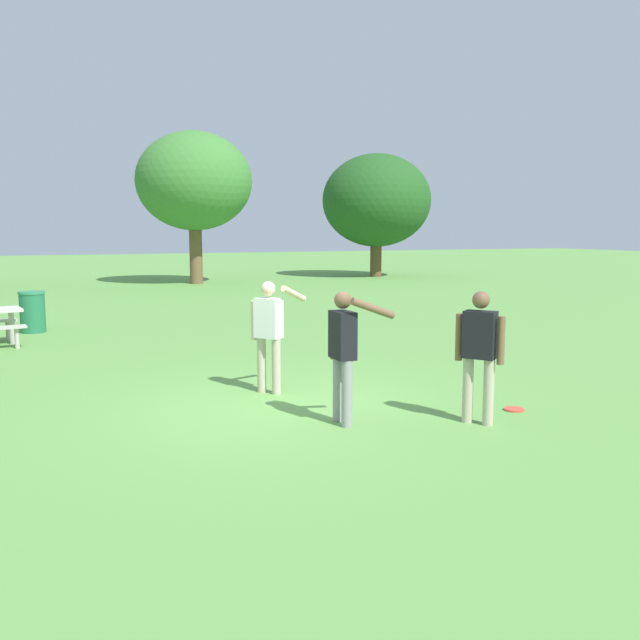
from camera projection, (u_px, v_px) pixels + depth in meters
The scene contains 8 objects.
ground_plane at pixel (286, 407), 9.07m from camera, with size 120.00×120.00×0.00m, color #609947.
person_thrower at pixel (269, 328), 9.73m from camera, with size 0.83×0.51×1.64m.
person_catcher at pixel (479, 348), 8.17m from camera, with size 0.40×0.51×1.64m.
person_bystander at pixel (344, 347), 8.15m from camera, with size 0.67×0.62×1.64m.
frisbee at pixel (514, 409), 8.90m from camera, with size 0.26×0.26×0.03m, color #E04733.
trash_can_beside_table at pixel (33, 312), 15.59m from camera, with size 0.59×0.59×0.96m.
tree_slender_mid at pixel (194, 182), 29.23m from camera, with size 5.03×5.03×6.61m.
tree_back_left at pixel (376, 201), 33.82m from camera, with size 5.46×5.46×6.16m.
Camera 1 is at (-3.10, -8.28, 2.37)m, focal length 37.71 mm.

